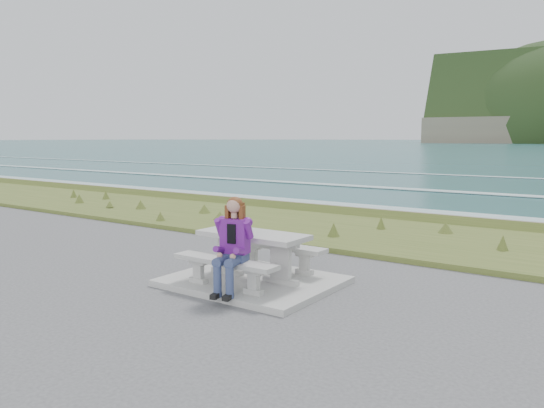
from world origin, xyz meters
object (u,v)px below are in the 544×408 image
Objects in this scene: bench_landward at (225,266)px; bench_seaward at (278,250)px; picnic_table at (253,243)px; seated_woman at (231,258)px.

bench_landward is 1.00× the size of bench_seaward.
picnic_table is 0.74m from bench_seaward.
bench_seaward is at bearing 90.00° from picnic_table.
seated_woman is at bearing -74.83° from picnic_table.
seated_woman reaches higher than bench_landward.
bench_landward is 1.28× the size of seated_woman.
seated_woman reaches higher than bench_seaward.
picnic_table is at bearing 90.00° from bench_landward.
bench_seaward is (0.00, 1.40, 0.00)m from bench_landward.
picnic_table reaches higher than bench_landward.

